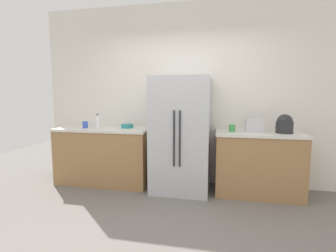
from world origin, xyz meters
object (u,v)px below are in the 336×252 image
at_px(refrigerator, 181,135).
at_px(toaster, 254,125).
at_px(bowl_a, 127,126).
at_px(rice_cooker, 285,124).
at_px(cup_a, 232,128).
at_px(cup_b, 85,125).
at_px(bottle_a, 98,122).

bearing_deg(refrigerator, toaster, 4.67).
relative_size(refrigerator, bowl_a, 8.68).
bearing_deg(rice_cooker, cup_a, -179.88).
height_order(cup_b, bowl_a, cup_b).
distance_m(toaster, bottle_a, 2.45).
xyz_separation_m(toaster, bowl_a, (-1.99, 0.07, -0.06)).
distance_m(refrigerator, bowl_a, 0.94).
height_order(refrigerator, toaster, refrigerator).
bearing_deg(cup_b, rice_cooker, 0.97).
bearing_deg(bowl_a, refrigerator, -9.45).
bearing_deg(toaster, refrigerator, -175.33).
xyz_separation_m(toaster, cup_a, (-0.32, -0.04, -0.05)).
relative_size(toaster, bowl_a, 1.25).
distance_m(rice_cooker, bottle_a, 2.85).
height_order(rice_cooker, bottle_a, rice_cooker).
bearing_deg(refrigerator, rice_cooker, 1.90).
relative_size(toaster, rice_cooker, 0.92).
height_order(toaster, bowl_a, toaster).
relative_size(rice_cooker, bottle_a, 1.16).
bearing_deg(rice_cooker, refrigerator, -178.10).
height_order(refrigerator, cup_a, refrigerator).
height_order(rice_cooker, cup_b, rice_cooker).
distance_m(toaster, cup_b, 2.66).
bearing_deg(cup_a, toaster, 7.25).
xyz_separation_m(refrigerator, bottle_a, (-1.38, 0.03, 0.15)).
relative_size(cup_a, bowl_a, 0.51).
distance_m(refrigerator, cup_a, 0.76).
relative_size(rice_cooker, cup_a, 2.64).
xyz_separation_m(rice_cooker, bowl_a, (-2.38, 0.10, -0.09)).
xyz_separation_m(refrigerator, cup_b, (-1.59, -0.00, 0.12)).
height_order(bottle_a, cup_a, bottle_a).
bearing_deg(bowl_a, cup_b, -166.85).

